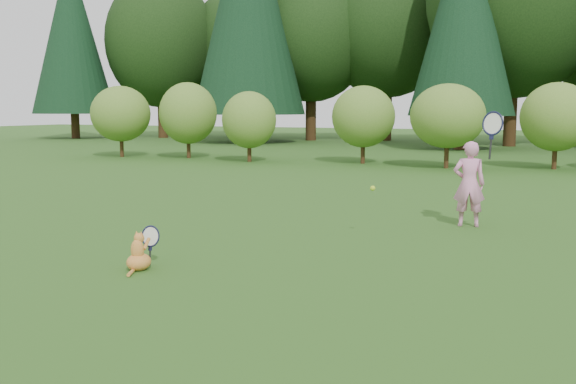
% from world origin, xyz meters
% --- Properties ---
extents(ground, '(100.00, 100.00, 0.00)m').
position_xyz_m(ground, '(0.00, 0.00, 0.00)').
color(ground, '#2A4E16').
rests_on(ground, ground).
extents(shrub_row, '(28.00, 3.00, 2.80)m').
position_xyz_m(shrub_row, '(0.00, 13.00, 1.40)').
color(shrub_row, '#527E27').
rests_on(shrub_row, ground).
extents(child, '(0.76, 0.48, 1.98)m').
position_xyz_m(child, '(2.26, 3.07, 0.69)').
color(child, pink).
rests_on(child, ground).
extents(cat, '(0.29, 0.58, 0.60)m').
position_xyz_m(cat, '(-0.77, -1.19, 0.23)').
color(cat, '#B65E23').
rests_on(cat, ground).
extents(tennis_ball, '(0.07, 0.07, 0.07)m').
position_xyz_m(tennis_ball, '(1.13, 1.65, 0.70)').
color(tennis_ball, '#A3CA17').
rests_on(tennis_ball, ground).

